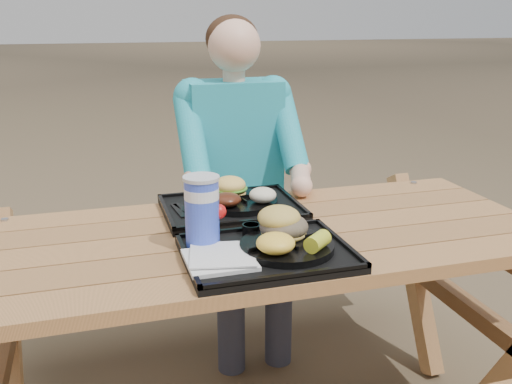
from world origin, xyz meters
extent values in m
cube|color=black|center=(-0.03, -0.19, 0.76)|extent=(0.45, 0.35, 0.02)
cube|color=black|center=(-0.03, 0.21, 0.76)|extent=(0.45, 0.35, 0.02)
cylinder|color=black|center=(0.03, -0.20, 0.78)|extent=(0.26, 0.26, 0.02)
cylinder|color=black|center=(0.00, 0.22, 0.78)|extent=(0.26, 0.26, 0.02)
cube|color=silver|center=(-0.17, -0.22, 0.78)|extent=(0.18, 0.18, 0.02)
cylinder|color=blue|center=(-0.18, -0.10, 0.87)|extent=(0.09, 0.09, 0.19)
cylinder|color=black|center=(-0.03, -0.06, 0.79)|extent=(0.05, 0.05, 0.03)
cylinder|color=yellow|center=(0.05, -0.06, 0.79)|extent=(0.05, 0.05, 0.03)
ellipsoid|color=yellow|center=(-0.02, -0.25, 0.82)|extent=(0.10, 0.10, 0.05)
cube|color=black|center=(-0.19, 0.21, 0.77)|extent=(0.06, 0.14, 0.01)
ellipsoid|color=#491C0E|center=(-0.05, 0.16, 0.81)|extent=(0.10, 0.10, 0.04)
ellipsoid|color=beige|center=(0.07, 0.16, 0.82)|extent=(0.09, 0.09, 0.05)
camera|label=1|loc=(-0.46, -1.56, 1.39)|focal=40.00mm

